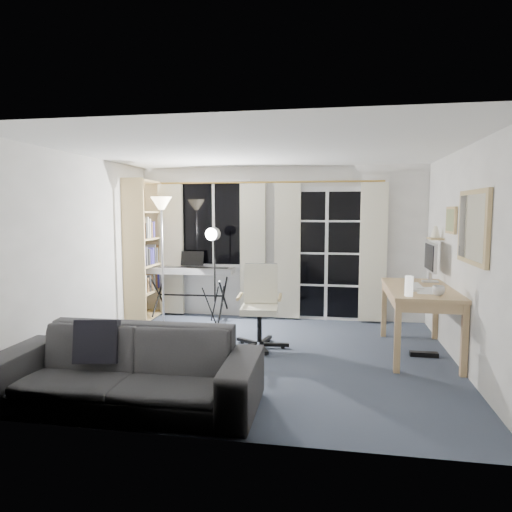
% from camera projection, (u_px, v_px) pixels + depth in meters
% --- Properties ---
extents(floor, '(4.50, 4.00, 0.02)m').
position_uv_depth(floor, '(258.00, 357.00, 5.39)').
color(floor, '#3C4458').
rests_on(floor, ground).
extents(window, '(1.20, 0.08, 1.40)m').
position_uv_depth(window, '(214.00, 224.00, 7.35)').
color(window, white).
rests_on(window, floor).
extents(french_door, '(1.32, 0.09, 2.11)m').
position_uv_depth(french_door, '(326.00, 255.00, 7.09)').
color(french_door, white).
rests_on(french_door, floor).
extents(curtains, '(3.60, 0.07, 2.13)m').
position_uv_depth(curtains, '(269.00, 250.00, 7.15)').
color(curtains, gold).
rests_on(curtains, floor).
extents(bookshelf, '(0.38, 1.03, 2.19)m').
position_uv_depth(bookshelf, '(144.00, 253.00, 7.26)').
color(bookshelf, tan).
rests_on(bookshelf, floor).
extents(torchiere_lamp, '(0.39, 0.39, 1.91)m').
position_uv_depth(torchiere_lamp, '(162.00, 223.00, 6.59)').
color(torchiere_lamp, '#B2B2B7').
rests_on(torchiere_lamp, floor).
extents(keyboard_piano, '(1.38, 0.70, 0.99)m').
position_uv_depth(keyboard_piano, '(191.00, 271.00, 7.21)').
color(keyboard_piano, black).
rests_on(keyboard_piano, floor).
extents(studio_light, '(0.30, 0.31, 1.49)m').
position_uv_depth(studio_light, '(213.00, 245.00, 6.78)').
color(studio_light, black).
rests_on(studio_light, floor).
extents(office_chair, '(0.70, 0.72, 1.04)m').
position_uv_depth(office_chair, '(260.00, 298.00, 5.77)').
color(office_chair, black).
rests_on(office_chair, floor).
extents(desk, '(0.76, 1.51, 0.81)m').
position_uv_depth(desk, '(420.00, 296.00, 5.41)').
color(desk, tan).
rests_on(desk, floor).
extents(monitor, '(0.19, 0.58, 0.50)m').
position_uv_depth(monitor, '(431.00, 258.00, 5.78)').
color(monitor, silver).
rests_on(monitor, desk).
extents(desk_clutter, '(0.48, 0.91, 1.02)m').
position_uv_depth(desk_clutter, '(417.00, 306.00, 5.19)').
color(desk_clutter, white).
rests_on(desk_clutter, desk).
extents(mug, '(0.13, 0.10, 0.13)m').
position_uv_depth(mug, '(438.00, 289.00, 4.89)').
color(mug, silver).
rests_on(mug, desk).
extents(wall_mirror, '(0.04, 0.94, 0.74)m').
position_uv_depth(wall_mirror, '(473.00, 227.00, 4.51)').
color(wall_mirror, tan).
rests_on(wall_mirror, floor).
extents(framed_print, '(0.03, 0.42, 0.32)m').
position_uv_depth(framed_print, '(451.00, 220.00, 5.39)').
color(framed_print, tan).
rests_on(framed_print, floor).
extents(wall_shelf, '(0.16, 0.30, 0.18)m').
position_uv_depth(wall_shelf, '(435.00, 234.00, 5.91)').
color(wall_shelf, tan).
rests_on(wall_shelf, floor).
extents(sofa, '(2.32, 0.71, 0.90)m').
position_uv_depth(sofa, '(126.00, 356.00, 3.98)').
color(sofa, '#2D2D2F').
rests_on(sofa, floor).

